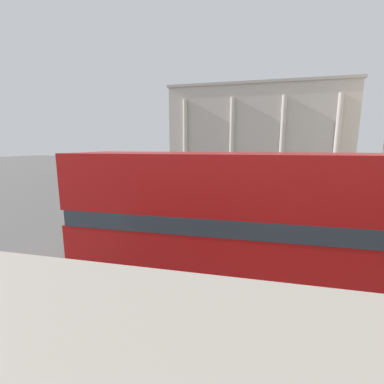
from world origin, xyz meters
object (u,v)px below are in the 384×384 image
(car_navy, at_px, (295,204))
(pedestrian_white, at_px, (232,182))
(plaza_building_left, at_px, (256,128))
(traffic_light_mid, at_px, (194,174))
(traffic_light_far, at_px, (310,167))
(pedestrian_grey, at_px, (162,184))
(double_decker_bus, at_px, (256,220))

(car_navy, bearing_deg, pedestrian_white, 134.33)
(plaza_building_left, relative_size, traffic_light_mid, 11.08)
(traffic_light_far, relative_size, pedestrian_grey, 2.07)
(double_decker_bus, height_order, car_navy, double_decker_bus)
(traffic_light_far, relative_size, car_navy, 0.84)
(traffic_light_mid, relative_size, traffic_light_far, 0.92)
(plaza_building_left, xyz_separation_m, car_navy, (2.00, -40.85, -7.57))
(plaza_building_left, bearing_deg, double_decker_bus, -90.79)
(traffic_light_mid, bearing_deg, double_decker_bus, -70.59)
(double_decker_bus, relative_size, traffic_light_mid, 3.27)
(double_decker_bus, distance_m, pedestrian_grey, 16.70)
(traffic_light_far, distance_m, pedestrian_white, 8.03)
(plaza_building_left, relative_size, traffic_light_far, 10.19)
(traffic_light_mid, height_order, pedestrian_white, traffic_light_mid)
(traffic_light_mid, distance_m, car_navy, 8.17)
(double_decker_bus, bearing_deg, plaza_building_left, 95.96)
(plaza_building_left, xyz_separation_m, traffic_light_far, (4.86, -30.88, -5.94))
(pedestrian_grey, bearing_deg, traffic_light_mid, 165.80)
(traffic_light_mid, bearing_deg, traffic_light_far, 33.57)
(pedestrian_white, bearing_deg, car_navy, -179.66)
(plaza_building_left, xyz_separation_m, traffic_light_mid, (-5.39, -37.68, -6.12))
(traffic_light_mid, xyz_separation_m, traffic_light_far, (10.25, 6.80, 0.18))
(car_navy, bearing_deg, pedestrian_grey, 169.31)
(double_decker_bus, height_order, traffic_light_mid, double_decker_bus)
(traffic_light_far, xyz_separation_m, pedestrian_white, (-7.43, -2.73, -1.33))
(pedestrian_white, height_order, pedestrian_grey, pedestrian_white)
(car_navy, distance_m, pedestrian_grey, 11.57)
(traffic_light_mid, relative_size, car_navy, 0.78)
(plaza_building_left, height_order, pedestrian_grey, plaza_building_left)
(plaza_building_left, bearing_deg, traffic_light_far, -81.05)
(pedestrian_white, relative_size, pedestrian_grey, 1.01)
(plaza_building_left, bearing_deg, traffic_light_mid, -98.14)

